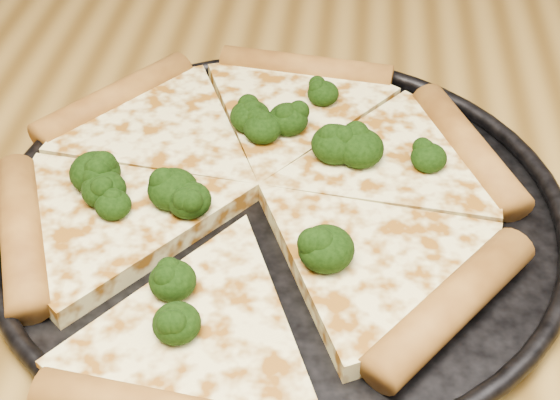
# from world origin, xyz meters

# --- Properties ---
(dining_table) EXTENTS (1.20, 0.90, 0.75)m
(dining_table) POSITION_xyz_m (0.00, 0.00, 0.66)
(dining_table) COLOR olive
(dining_table) RESTS_ON ground
(pizza_pan) EXTENTS (0.36, 0.36, 0.02)m
(pizza_pan) POSITION_xyz_m (-0.03, 0.03, 0.76)
(pizza_pan) COLOR black
(pizza_pan) RESTS_ON dining_table
(pizza) EXTENTS (0.35, 0.36, 0.03)m
(pizza) POSITION_xyz_m (-0.05, 0.04, 0.77)
(pizza) COLOR #F8EB97
(pizza) RESTS_ON pizza_pan
(broccoli_florets) EXTENTS (0.24, 0.25, 0.02)m
(broccoli_florets) POSITION_xyz_m (-0.05, 0.04, 0.78)
(broccoli_florets) COLOR black
(broccoli_florets) RESTS_ON pizza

